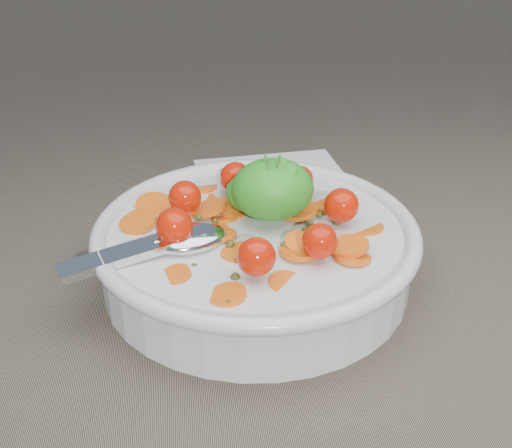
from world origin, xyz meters
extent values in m
plane|color=#766754|center=(0.00, 0.00, 0.00)|extent=(6.00, 6.00, 0.00)
cylinder|color=silver|center=(-0.01, -0.01, 0.02)|extent=(0.25, 0.25, 0.05)
torus|color=silver|center=(-0.01, -0.01, 0.05)|extent=(0.26, 0.26, 0.01)
cylinder|color=silver|center=(-0.01, -0.01, 0.00)|extent=(0.13, 0.13, 0.01)
cylinder|color=brown|center=(-0.01, -0.01, 0.02)|extent=(0.23, 0.23, 0.04)
cylinder|color=orange|center=(0.02, -0.05, 0.05)|extent=(0.04, 0.04, 0.01)
cylinder|color=orange|center=(0.06, -0.06, 0.05)|extent=(0.03, 0.03, 0.01)
cylinder|color=orange|center=(-0.04, 0.00, 0.05)|extent=(0.04, 0.04, 0.01)
cylinder|color=orange|center=(0.00, 0.06, 0.05)|extent=(0.03, 0.03, 0.01)
cylinder|color=orange|center=(-0.04, -0.09, 0.05)|extent=(0.03, 0.03, 0.01)
cylinder|color=orange|center=(0.06, -0.05, 0.05)|extent=(0.03, 0.03, 0.01)
cylinder|color=orange|center=(0.08, -0.01, 0.05)|extent=(0.04, 0.04, 0.01)
cylinder|color=orange|center=(-0.02, 0.03, 0.05)|extent=(0.03, 0.03, 0.01)
cylinder|color=orange|center=(-0.05, 0.06, 0.05)|extent=(0.04, 0.04, 0.01)
cylinder|color=orange|center=(-0.02, -0.04, 0.05)|extent=(0.03, 0.03, 0.01)
cylinder|color=orange|center=(0.01, -0.08, 0.05)|extent=(0.04, 0.04, 0.01)
cylinder|color=orange|center=(0.06, 0.02, 0.05)|extent=(0.04, 0.04, 0.01)
cylinder|color=orange|center=(0.03, 0.01, 0.05)|extent=(0.04, 0.04, 0.01)
cylinder|color=orange|center=(-0.10, 0.01, 0.05)|extent=(0.03, 0.03, 0.01)
cylinder|color=orange|center=(-0.03, 0.02, 0.05)|extent=(0.03, 0.03, 0.01)
cylinder|color=orange|center=(-0.04, -0.01, 0.05)|extent=(0.03, 0.03, 0.01)
cylinder|color=orange|center=(-0.06, 0.03, 0.05)|extent=(0.04, 0.04, 0.01)
cylinder|color=orange|center=(-0.09, 0.04, 0.05)|extent=(0.04, 0.04, 0.01)
cylinder|color=orange|center=(-0.07, 0.00, 0.05)|extent=(0.04, 0.04, 0.01)
cylinder|color=orange|center=(-0.05, 0.08, 0.05)|extent=(0.04, 0.04, 0.01)
cylinder|color=orange|center=(0.02, -0.04, 0.05)|extent=(0.03, 0.03, 0.01)
cylinder|color=orange|center=(-0.07, -0.06, 0.05)|extent=(0.03, 0.03, 0.01)
cylinder|color=orange|center=(-0.04, 0.03, 0.05)|extent=(0.04, 0.04, 0.02)
sphere|color=#3C4617|center=(-0.04, 0.01, 0.05)|extent=(0.01, 0.01, 0.01)
sphere|color=#3C4617|center=(0.05, 0.07, 0.05)|extent=(0.01, 0.01, 0.01)
sphere|color=#3C4617|center=(-0.03, -0.03, 0.05)|extent=(0.01, 0.01, 0.01)
sphere|color=#3C4617|center=(-0.05, 0.01, 0.05)|extent=(0.01, 0.01, 0.01)
sphere|color=#3C4617|center=(0.03, -0.03, 0.06)|extent=(0.01, 0.01, 0.01)
sphere|color=#3C4617|center=(0.06, 0.00, 0.05)|extent=(0.01, 0.01, 0.01)
sphere|color=#3C4617|center=(-0.04, -0.10, 0.05)|extent=(0.00, 0.00, 0.00)
sphere|color=#3C4617|center=(0.04, 0.04, 0.05)|extent=(0.01, 0.01, 0.01)
sphere|color=#3C4617|center=(0.04, -0.01, 0.05)|extent=(0.01, 0.01, 0.01)
sphere|color=#3C4617|center=(0.01, -0.04, 0.05)|extent=(0.01, 0.01, 0.01)
sphere|color=#3C4617|center=(-0.06, -0.05, 0.05)|extent=(0.01, 0.01, 0.01)
sphere|color=#3C4617|center=(-0.03, -0.07, 0.05)|extent=(0.01, 0.01, 0.01)
sphere|color=#3C4617|center=(0.02, -0.03, 0.05)|extent=(0.01, 0.01, 0.01)
sphere|color=#3C4617|center=(-0.05, 0.00, 0.05)|extent=(0.01, 0.01, 0.01)
sphere|color=#3C4617|center=(0.03, -0.02, 0.05)|extent=(0.01, 0.01, 0.01)
sphere|color=#3C4617|center=(0.05, 0.01, 0.05)|extent=(0.01, 0.01, 0.01)
sphere|color=red|center=(0.06, -0.01, 0.07)|extent=(0.03, 0.03, 0.03)
sphere|color=red|center=(0.04, 0.05, 0.07)|extent=(0.03, 0.03, 0.03)
sphere|color=red|center=(-0.02, 0.06, 0.07)|extent=(0.03, 0.03, 0.03)
sphere|color=red|center=(-0.06, 0.03, 0.07)|extent=(0.03, 0.03, 0.03)
sphere|color=red|center=(-0.07, -0.02, 0.07)|extent=(0.03, 0.03, 0.03)
sphere|color=red|center=(-0.01, -0.07, 0.07)|extent=(0.03, 0.03, 0.03)
sphere|color=red|center=(0.03, -0.06, 0.07)|extent=(0.03, 0.03, 0.03)
ellipsoid|color=green|center=(0.01, 0.00, 0.08)|extent=(0.07, 0.06, 0.05)
ellipsoid|color=green|center=(-0.01, 0.02, 0.07)|extent=(0.04, 0.04, 0.03)
ellipsoid|color=green|center=(0.01, 0.02, 0.09)|extent=(0.02, 0.02, 0.02)
ellipsoid|color=green|center=(0.02, 0.00, 0.08)|extent=(0.02, 0.02, 0.02)
ellipsoid|color=green|center=(0.01, 0.03, 0.08)|extent=(0.03, 0.03, 0.03)
ellipsoid|color=green|center=(0.02, 0.04, 0.08)|extent=(0.02, 0.03, 0.02)
ellipsoid|color=green|center=(0.02, 0.01, 0.09)|extent=(0.02, 0.02, 0.02)
ellipsoid|color=green|center=(0.01, 0.00, 0.10)|extent=(0.02, 0.02, 0.02)
ellipsoid|color=green|center=(0.00, 0.04, 0.07)|extent=(0.02, 0.02, 0.02)
ellipsoid|color=green|center=(0.03, 0.00, 0.08)|extent=(0.03, 0.03, 0.02)
ellipsoid|color=green|center=(0.01, 0.01, 0.09)|extent=(0.02, 0.02, 0.01)
ellipsoid|color=green|center=(0.02, 0.01, 0.09)|extent=(0.02, 0.02, 0.02)
ellipsoid|color=green|center=(-0.02, 0.03, 0.07)|extent=(0.02, 0.02, 0.02)
ellipsoid|color=green|center=(0.02, 0.00, 0.09)|extent=(0.02, 0.03, 0.01)
ellipsoid|color=green|center=(0.02, 0.00, 0.10)|extent=(0.02, 0.02, 0.02)
ellipsoid|color=green|center=(0.01, 0.01, 0.09)|extent=(0.03, 0.03, 0.02)
ellipsoid|color=green|center=(0.02, 0.02, 0.09)|extent=(0.02, 0.02, 0.02)
ellipsoid|color=green|center=(0.01, 0.00, 0.09)|extent=(0.02, 0.03, 0.01)
ellipsoid|color=green|center=(0.00, 0.00, 0.08)|extent=(0.02, 0.02, 0.01)
ellipsoid|color=green|center=(0.00, 0.01, 0.08)|extent=(0.02, 0.02, 0.01)
cylinder|color=#4C8C33|center=(0.01, 0.00, 0.09)|extent=(0.01, 0.01, 0.04)
cylinder|color=#4C8C33|center=(0.01, 0.00, 0.09)|extent=(0.00, 0.01, 0.04)
cylinder|color=#4C8C33|center=(0.00, -0.01, 0.09)|extent=(0.01, 0.00, 0.04)
cylinder|color=#4C8C33|center=(0.00, 0.01, 0.09)|extent=(0.02, 0.01, 0.04)
ellipsoid|color=silver|center=(-0.06, -0.02, 0.05)|extent=(0.07, 0.06, 0.02)
cube|color=silver|center=(-0.10, -0.04, 0.05)|extent=(0.11, 0.05, 0.02)
cylinder|color=silver|center=(-0.08, -0.03, 0.05)|extent=(0.02, 0.02, 0.01)
cube|color=white|center=(0.04, 0.18, 0.00)|extent=(0.17, 0.15, 0.01)
camera|label=1|loc=(-0.06, -0.45, 0.30)|focal=45.00mm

